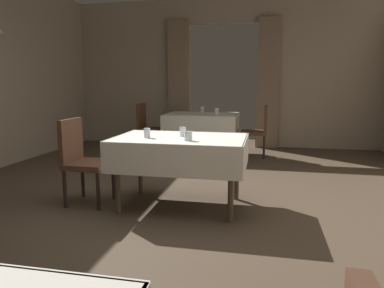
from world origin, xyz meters
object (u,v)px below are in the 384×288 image
(dining_table_mid, at_px, (180,147))
(glass_far_b, at_px, (202,109))
(chair_mid_left, at_px, (82,157))
(glass_mid_a, at_px, (183,132))
(glass_mid_b, at_px, (188,136))
(chair_far_right, at_px, (258,128))
(chair_far_left, at_px, (147,125))
(glass_far_a, at_px, (217,111))
(dining_table_far, at_px, (202,119))
(glass_mid_c, at_px, (147,133))

(dining_table_mid, distance_m, glass_far_b, 3.26)
(chair_mid_left, xyz_separation_m, glass_mid_a, (1.09, 0.17, 0.29))
(chair_mid_left, bearing_deg, glass_mid_b, -4.26)
(chair_mid_left, height_order, chair_far_right, same)
(chair_far_left, height_order, chair_far_right, same)
(chair_mid_left, relative_size, chair_far_left, 1.00)
(chair_far_right, bearing_deg, glass_mid_b, -101.61)
(chair_mid_left, bearing_deg, glass_mid_a, 8.87)
(glass_far_b, bearing_deg, glass_mid_b, -82.17)
(glass_far_a, relative_size, glass_far_b, 1.02)
(dining_table_mid, xyz_separation_m, glass_mid_a, (0.02, 0.05, 0.15))
(dining_table_far, xyz_separation_m, glass_mid_a, (0.30, -2.84, 0.15))
(glass_mid_a, distance_m, glass_far_b, 3.21)
(glass_mid_a, xyz_separation_m, glass_mid_c, (-0.34, -0.17, -0.00))
(glass_far_b, bearing_deg, dining_table_mid, -83.96)
(dining_table_far, relative_size, glass_mid_c, 13.16)
(dining_table_far, xyz_separation_m, chair_far_left, (-1.04, -0.06, -0.14))
(dining_table_far, distance_m, glass_mid_b, 3.14)
(chair_far_left, xyz_separation_m, chair_far_right, (2.08, -0.03, 0.00))
(chair_far_left, height_order, glass_far_a, chair_far_left)
(glass_far_a, bearing_deg, dining_table_far, 178.99)
(chair_far_left, bearing_deg, dining_table_mid, -64.96)
(glass_far_a, bearing_deg, chair_far_right, -6.07)
(glass_mid_a, bearing_deg, glass_mid_c, -154.08)
(glass_far_a, bearing_deg, glass_far_b, 133.41)
(chair_far_left, bearing_deg, glass_mid_a, -64.26)
(glass_mid_b, distance_m, glass_far_a, 3.10)
(glass_mid_c, bearing_deg, glass_mid_a, 25.92)
(dining_table_far, distance_m, glass_mid_a, 2.86)
(dining_table_mid, height_order, chair_far_left, chair_far_left)
(chair_far_right, bearing_deg, chair_far_left, 179.20)
(dining_table_mid, relative_size, glass_mid_c, 13.84)
(glass_far_b, bearing_deg, glass_mid_c, -89.68)
(dining_table_mid, relative_size, glass_far_b, 12.52)
(dining_table_mid, xyz_separation_m, chair_mid_left, (-1.07, -0.12, -0.13))
(glass_mid_b, height_order, glass_far_b, glass_far_b)
(glass_far_b, bearing_deg, chair_mid_left, -102.27)
(chair_mid_left, bearing_deg, glass_far_b, 77.73)
(chair_far_left, distance_m, glass_mid_b, 3.39)
(glass_mid_c, bearing_deg, dining_table_mid, 19.10)
(glass_mid_c, distance_m, glass_far_b, 3.35)
(chair_far_right, xyz_separation_m, glass_mid_a, (-0.74, -2.76, 0.29))
(chair_far_right, height_order, glass_far_b, chair_far_right)
(glass_mid_b, height_order, glass_far_a, glass_far_a)
(dining_table_mid, xyz_separation_m, glass_mid_b, (0.13, -0.21, 0.15))
(dining_table_mid, distance_m, dining_table_far, 2.91)
(chair_mid_left, height_order, chair_far_left, same)
(chair_far_right, height_order, glass_far_a, chair_far_right)
(glass_far_a, height_order, glass_far_b, glass_far_a)
(dining_table_far, relative_size, glass_mid_b, 14.21)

